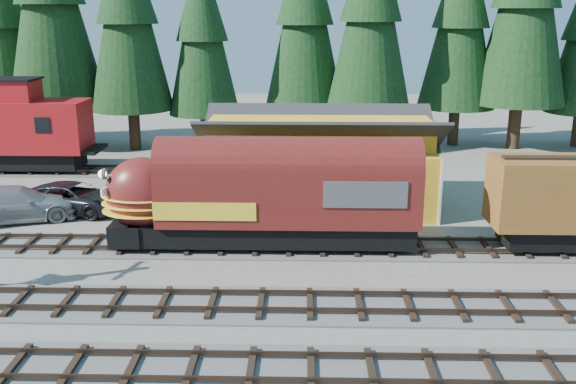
{
  "coord_description": "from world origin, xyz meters",
  "views": [
    {
      "loc": [
        -0.86,
        -23.45,
        10.5
      ],
      "look_at": [
        -1.55,
        4.0,
        2.68
      ],
      "focal_mm": 40.0,
      "sensor_mm": 36.0,
      "label": 1
    }
  ],
  "objects_px": {
    "depot": "(319,154)",
    "pickup_truck_b": "(17,204)",
    "locomotive": "(255,200)",
    "caboose": "(4,130)",
    "pickup_truck_a": "(74,198)"
  },
  "relations": [
    {
      "from": "locomotive",
      "to": "pickup_truck_a",
      "type": "height_order",
      "value": "locomotive"
    },
    {
      "from": "pickup_truck_b",
      "to": "locomotive",
      "type": "bearing_deg",
      "value": -125.66
    },
    {
      "from": "depot",
      "to": "pickup_truck_b",
      "type": "bearing_deg",
      "value": -169.71
    },
    {
      "from": "depot",
      "to": "locomotive",
      "type": "relative_size",
      "value": 0.9
    },
    {
      "from": "pickup_truck_a",
      "to": "locomotive",
      "type": "bearing_deg",
      "value": -104.73
    },
    {
      "from": "locomotive",
      "to": "caboose",
      "type": "relative_size",
      "value": 1.28
    },
    {
      "from": "locomotive",
      "to": "pickup_truck_a",
      "type": "distance_m",
      "value": 11.47
    },
    {
      "from": "caboose",
      "to": "locomotive",
      "type": "bearing_deg",
      "value": -38.37
    },
    {
      "from": "depot",
      "to": "pickup_truck_b",
      "type": "height_order",
      "value": "depot"
    },
    {
      "from": "caboose",
      "to": "pickup_truck_a",
      "type": "distance_m",
      "value": 11.79
    },
    {
      "from": "depot",
      "to": "pickup_truck_a",
      "type": "xyz_separation_m",
      "value": [
        -13.15,
        -1.32,
        -2.17
      ]
    },
    {
      "from": "caboose",
      "to": "pickup_truck_b",
      "type": "xyz_separation_m",
      "value": [
        5.12,
        -10.33,
        -1.94
      ]
    },
    {
      "from": "pickup_truck_a",
      "to": "pickup_truck_b",
      "type": "height_order",
      "value": "pickup_truck_b"
    },
    {
      "from": "caboose",
      "to": "pickup_truck_b",
      "type": "bearing_deg",
      "value": -63.62
    },
    {
      "from": "locomotive",
      "to": "pickup_truck_a",
      "type": "xyz_separation_m",
      "value": [
        -10.12,
        5.18,
        -1.51
      ]
    }
  ]
}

